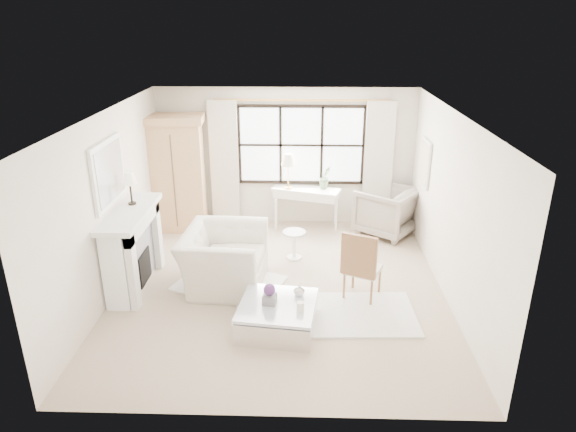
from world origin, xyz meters
name	(u,v)px	position (x,y,z in m)	size (l,w,h in m)	color
floor	(280,287)	(0.00, 0.00, 0.00)	(5.50, 5.50, 0.00)	#C3AB91
ceiling	(279,114)	(0.00, 0.00, 2.70)	(5.50, 5.50, 0.00)	white
wall_back	(286,157)	(0.00, 2.75, 1.35)	(5.00, 5.00, 0.00)	beige
wall_front	(266,306)	(0.00, -2.75, 1.35)	(5.00, 5.00, 0.00)	silver
wall_left	(110,205)	(-2.50, 0.00, 1.35)	(5.50, 5.50, 0.00)	silver
wall_right	(451,208)	(2.50, 0.00, 1.35)	(5.50, 5.50, 0.00)	white
window_pane	(301,145)	(0.30, 2.73, 1.60)	(2.40, 0.02, 1.50)	white
window_frame	(301,145)	(0.30, 2.72, 1.60)	(2.50, 0.04, 1.50)	black
curtain_rod	(302,100)	(0.30, 2.67, 2.47)	(0.04, 0.04, 3.30)	#C48C44
curtain_left	(224,164)	(-1.20, 2.65, 1.24)	(0.55, 0.10, 2.47)	beige
curtain_right	(378,165)	(1.80, 2.65, 1.24)	(0.55, 0.10, 2.47)	beige
fireplace	(131,248)	(-2.27, 0.00, 0.65)	(0.58, 1.66, 1.26)	white
mirror_frame	(108,173)	(-2.47, 0.00, 1.84)	(0.05, 1.15, 0.95)	white
mirror_glass	(110,173)	(-2.44, 0.00, 1.84)	(0.02, 1.00, 0.80)	silver
art_frame	(425,163)	(2.47, 1.70, 1.55)	(0.04, 0.62, 0.82)	silver
art_canvas	(424,163)	(2.45, 1.70, 1.55)	(0.01, 0.52, 0.72)	beige
mantel_lamp	(129,180)	(-2.27, 0.27, 1.65)	(0.22, 0.22, 0.51)	black
armoire	(177,173)	(-2.07, 2.33, 1.14)	(1.17, 0.78, 2.24)	tan
console_table	(306,208)	(0.41, 2.47, 0.40)	(1.37, 0.81, 0.80)	white
console_lamp	(288,161)	(0.06, 2.47, 1.36)	(0.28, 0.28, 0.69)	#BC8641
orchid_plant	(325,177)	(0.77, 2.49, 1.03)	(0.25, 0.20, 0.45)	#56714B
side_table	(294,241)	(0.20, 1.03, 0.33)	(0.40, 0.40, 0.51)	white
rug_left	(229,283)	(-0.80, 0.08, 0.01)	(1.56, 1.10, 0.03)	white
rug_right	(360,314)	(1.17, -0.75, 0.01)	(1.55, 1.16, 0.03)	white
club_armchair	(224,258)	(-0.87, 0.08, 0.45)	(1.37, 1.20, 0.89)	silver
wingback_chair	(387,211)	(1.95, 2.19, 0.46)	(0.98, 1.01, 0.92)	#9E9385
french_chair	(362,279)	(1.23, -0.26, 0.31)	(0.64, 0.64, 1.08)	#95643E
coffee_table	(278,316)	(0.02, -1.11, 0.18)	(1.11, 1.11, 0.38)	silver
planter_box	(270,299)	(-0.09, -1.10, 0.45)	(0.18, 0.18, 0.13)	slate
planter_flowers	(269,289)	(-0.09, -1.10, 0.59)	(0.16, 0.16, 0.16)	#552968
pillar_candle	(300,306)	(0.32, -1.26, 0.44)	(0.10, 0.10, 0.12)	white
coffee_vase	(299,290)	(0.30, -0.88, 0.46)	(0.16, 0.16, 0.16)	silver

